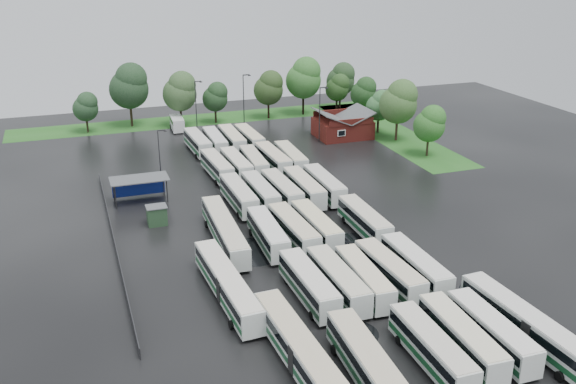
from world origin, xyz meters
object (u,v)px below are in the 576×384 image
object	(u,v)px
brick_building	(343,127)
artic_bus_west_a	(300,352)
artic_bus_east	(529,327)
minibus	(177,123)

from	to	relation	value
brick_building	artic_bus_west_a	xyz separation A→B (m)	(-33.19, -65.72, -0.07)
artic_bus_east	brick_building	bearing A→B (deg)	77.28
artic_bus_west_a	minibus	distance (m)	81.16
artic_bus_west_a	brick_building	bearing A→B (deg)	61.06
artic_bus_west_a	minibus	world-z (taller)	artic_bus_west_a
brick_building	minibus	bearing A→B (deg)	152.35
brick_building	artic_bus_west_a	distance (m)	73.62
brick_building	minibus	world-z (taller)	brick_building
artic_bus_east	artic_bus_west_a	bearing A→B (deg)	168.16
artic_bus_west_a	artic_bus_east	size ratio (longest dim) A/B	1.02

